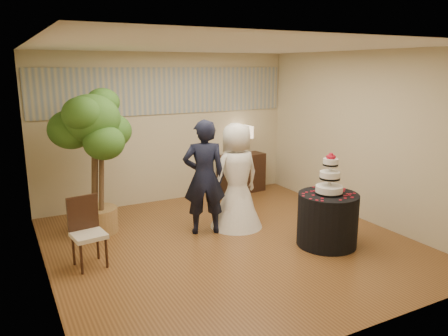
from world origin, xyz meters
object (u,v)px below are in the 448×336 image
cake_table (327,220)px  wedding_cake (330,174)px  bride (237,176)px  console (241,173)px  ficus_tree (94,161)px  groom (204,177)px  table_lamp (242,140)px  side_chair (89,233)px

cake_table → wedding_cake: wedding_cake is taller
bride → console: size_ratio=1.78×
console → ficus_tree: (-3.12, -0.91, 0.74)m
groom → wedding_cake: size_ratio=2.97×
groom → wedding_cake: (1.36, -1.27, 0.18)m
bride → wedding_cake: 1.51m
table_lamp → console: bearing=0.0°
ficus_tree → console: bearing=16.2°
ficus_tree → side_chair: ficus_tree is taller
table_lamp → ficus_tree: size_ratio=0.26×
cake_table → side_chair: size_ratio=0.94×
wedding_cake → side_chair: 3.37m
groom → cake_table: groom is taller
wedding_cake → table_lamp: 2.99m
wedding_cake → side_chair: bearing=164.6°
table_lamp → ficus_tree: (-3.12, -0.91, 0.05)m
groom → console: groom is taller
bride → cake_table: size_ratio=1.96×
wedding_cake → console: bearing=84.5°
groom → side_chair: 1.92m
groom → side_chair: size_ratio=1.95×
groom → console: 2.42m
bride → cake_table: bearing=115.3°
console → side_chair: side_chair is taller
bride → cake_table: 1.57m
bride → table_lamp: bride is taller
console → bride: bearing=-128.9°
bride → ficus_tree: size_ratio=0.75×
bride → wedding_cake: (0.79, -1.27, 0.22)m
bride → console: 2.07m
console → table_lamp: 0.69m
console → side_chair: bearing=-155.6°
bride → groom: bearing=-7.1°
cake_table → bride: bearing=122.0°
console → ficus_tree: 3.33m
bride → wedding_cake: bearing=115.3°
console → side_chair: 4.06m
cake_table → wedding_cake: (0.00, 0.00, 0.68)m
table_lamp → cake_table: bearing=-95.5°
cake_table → table_lamp: bearing=84.5°
cake_table → side_chair: bearing=164.6°
wedding_cake → ficus_tree: (-2.83, 2.07, 0.07)m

